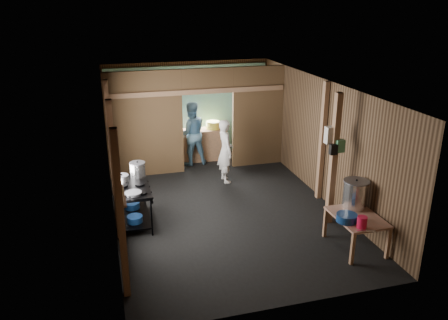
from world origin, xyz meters
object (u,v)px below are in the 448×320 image
object	(u,v)px
cook	(225,151)
gas_range	(133,204)
prep_table	(355,232)
yellow_tub	(213,125)
stove_pot_large	(138,170)
pink_bucket	(362,222)
stock_pot	(355,194)

from	to	relation	value
cook	gas_range	bearing A→B (deg)	121.29
prep_table	yellow_tub	xyz separation A→B (m)	(-1.26, 5.25, 0.65)
stove_pot_large	gas_range	bearing A→B (deg)	-110.15
gas_range	prep_table	xyz separation A→B (m)	(3.71, -1.99, -0.09)
yellow_tub	pink_bucket	bearing A→B (deg)	-78.87
prep_table	stove_pot_large	bearing A→B (deg)	145.23
yellow_tub	stock_pot	bearing A→B (deg)	-73.97
stock_pot	pink_bucket	bearing A→B (deg)	-112.07
pink_bucket	cook	bearing A→B (deg)	107.24
cook	stove_pot_large	bearing A→B (deg)	114.51
prep_table	stock_pot	bearing A→B (deg)	67.51
gas_range	stock_pot	world-z (taller)	stock_pot
pink_bucket	yellow_tub	bearing A→B (deg)	101.13
stock_pot	yellow_tub	size ratio (longest dim) A/B	1.45
stock_pot	pink_bucket	size ratio (longest dim) A/B	2.69
prep_table	stock_pot	xyz separation A→B (m)	(0.15, 0.35, 0.55)
stove_pot_large	cook	size ratio (longest dim) A/B	0.21
prep_table	cook	distance (m)	3.87
prep_table	stove_pot_large	world-z (taller)	stove_pot_large
stove_pot_large	pink_bucket	distance (m)	4.43
prep_table	yellow_tub	bearing A→B (deg)	103.50
yellow_tub	cook	distance (m)	1.68
gas_range	cook	xyz separation A→B (m)	(2.33, 1.59, 0.37)
cook	yellow_tub	bearing A→B (deg)	-7.14
stock_pot	cook	distance (m)	3.57
stove_pot_large	yellow_tub	bearing A→B (deg)	50.77
stove_pot_large	stock_pot	xyz separation A→B (m)	(3.69, -2.10, -0.07)
yellow_tub	prep_table	bearing A→B (deg)	-76.50
prep_table	yellow_tub	distance (m)	5.44
yellow_tub	cook	bearing A→B (deg)	-94.16
stock_pot	pink_bucket	world-z (taller)	stock_pot
gas_range	yellow_tub	size ratio (longest dim) A/B	3.64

